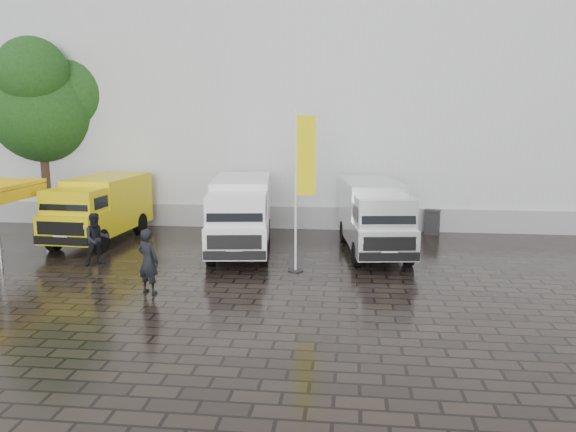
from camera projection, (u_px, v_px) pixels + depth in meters
The scene contains 11 objects.
ground at pixel (265, 280), 17.35m from camera, with size 120.00×120.00×0.00m, color black.
exhibition_hall at pixel (342, 97), 31.70m from camera, with size 44.00×16.00×12.00m, color silver.
hall_plinth at pixel (337, 218), 24.81m from camera, with size 44.00×0.15×1.00m, color gray.
van_yellow at pixel (99, 210), 22.38m from camera, with size 2.11×5.49×2.53m, color yellow, non-canonical shape.
van_white at pixel (241, 216), 20.77m from camera, with size 2.05×6.15×2.66m, color white, non-canonical shape.
van_silver at pixel (374, 218), 20.60m from camera, with size 1.97×5.92×2.56m, color silver, non-canonical shape.
flagpole at pixel (302, 182), 17.78m from camera, with size 0.88×0.50×5.22m.
tree at pixel (42, 103), 25.82m from camera, with size 4.83×4.83×8.66m.
wheelie_bin at pixel (432, 222), 23.92m from camera, with size 0.63×0.63×1.05m, color black.
person_front at pixel (148, 261), 15.90m from camera, with size 0.69×0.45×1.88m, color black.
person_tent at pixel (97, 239), 18.95m from camera, with size 0.86×0.67×1.78m, color black.
Camera 1 is at (2.57, -16.53, 5.04)m, focal length 35.00 mm.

